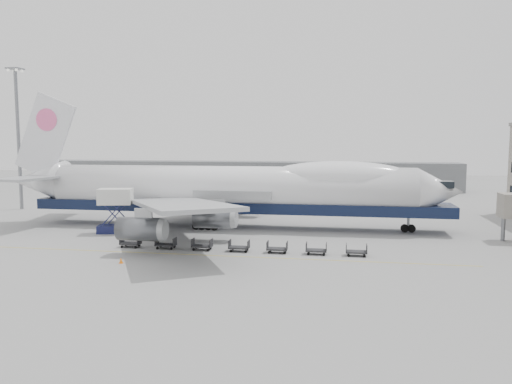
# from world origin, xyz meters

# --- Properties ---
(ground) EXTENTS (260.00, 260.00, 0.00)m
(ground) POSITION_xyz_m (0.00, 0.00, 0.00)
(ground) COLOR gray
(ground) RESTS_ON ground
(apron_line) EXTENTS (60.00, 0.15, 0.01)m
(apron_line) POSITION_xyz_m (0.00, -6.00, 0.01)
(apron_line) COLOR gold
(apron_line) RESTS_ON ground
(hangar) EXTENTS (110.00, 8.00, 7.00)m
(hangar) POSITION_xyz_m (-10.00, 70.00, 3.50)
(hangar) COLOR slate
(hangar) RESTS_ON ground
(floodlight_mast) EXTENTS (2.40, 2.40, 25.43)m
(floodlight_mast) POSITION_xyz_m (-42.00, 24.00, 14.27)
(floodlight_mast) COLOR slate
(floodlight_mast) RESTS_ON ground
(airliner) EXTENTS (67.00, 55.30, 19.98)m
(airliner) POSITION_xyz_m (0.64, 12.00, 5.62)
(airliner) COLOR white
(airliner) RESTS_ON ground
(catering_truck) EXTENTS (5.23, 4.08, 6.06)m
(catering_truck) POSITION_xyz_m (-14.41, 4.88, 3.44)
(catering_truck) COLOR #161B44
(catering_truck) RESTS_ON ground
(traffic_cone) EXTENTS (0.42, 0.42, 0.62)m
(traffic_cone) POSITION_xyz_m (-6.43, -10.94, 0.29)
(traffic_cone) COLOR orange
(traffic_cone) RESTS_ON ground
(dolly_0) EXTENTS (2.30, 1.35, 1.30)m
(dolly_0) POSITION_xyz_m (-8.66, -3.50, 0.53)
(dolly_0) COLOR #2D2D30
(dolly_0) RESTS_ON ground
(dolly_1) EXTENTS (2.30, 1.35, 1.30)m
(dolly_1) POSITION_xyz_m (-4.28, -3.50, 0.53)
(dolly_1) COLOR #2D2D30
(dolly_1) RESTS_ON ground
(dolly_2) EXTENTS (2.30, 1.35, 1.30)m
(dolly_2) POSITION_xyz_m (0.09, -3.50, 0.53)
(dolly_2) COLOR #2D2D30
(dolly_2) RESTS_ON ground
(dolly_3) EXTENTS (2.30, 1.35, 1.30)m
(dolly_3) POSITION_xyz_m (4.47, -3.50, 0.53)
(dolly_3) COLOR #2D2D30
(dolly_3) RESTS_ON ground
(dolly_4) EXTENTS (2.30, 1.35, 1.30)m
(dolly_4) POSITION_xyz_m (8.84, -3.50, 0.53)
(dolly_4) COLOR #2D2D30
(dolly_4) RESTS_ON ground
(dolly_5) EXTENTS (2.30, 1.35, 1.30)m
(dolly_5) POSITION_xyz_m (13.22, -3.50, 0.53)
(dolly_5) COLOR #2D2D30
(dolly_5) RESTS_ON ground
(dolly_6) EXTENTS (2.30, 1.35, 1.30)m
(dolly_6) POSITION_xyz_m (17.59, -3.50, 0.53)
(dolly_6) COLOR #2D2D30
(dolly_6) RESTS_ON ground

